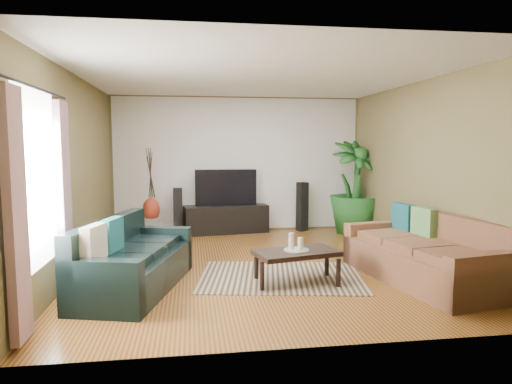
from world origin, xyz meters
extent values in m
plane|color=brown|center=(0.00, 0.00, 0.00)|extent=(5.50, 5.50, 0.00)
plane|color=white|center=(0.00, 0.00, 2.70)|extent=(5.50, 5.50, 0.00)
plane|color=brown|center=(0.00, 2.75, 1.35)|extent=(5.00, 0.00, 5.00)
plane|color=brown|center=(0.00, -2.75, 1.35)|extent=(5.00, 0.00, 5.00)
plane|color=brown|center=(-2.50, 0.00, 1.35)|extent=(0.00, 5.50, 5.50)
plane|color=brown|center=(2.50, 0.00, 1.35)|extent=(0.00, 5.50, 5.50)
plane|color=white|center=(0.00, 2.74, 1.35)|extent=(4.90, 0.00, 4.90)
plane|color=white|center=(-2.48, -1.60, 1.40)|extent=(0.00, 1.80, 1.80)
cube|color=gray|center=(-2.43, -2.35, 1.15)|extent=(0.08, 0.35, 2.20)
cube|color=gray|center=(-2.43, -0.85, 1.15)|extent=(0.08, 0.35, 2.20)
cylinder|color=black|center=(-2.43, -1.60, 2.30)|extent=(0.03, 1.90, 0.03)
cube|color=black|center=(-1.63, -0.89, 0.42)|extent=(1.35, 2.17, 0.85)
cube|color=brown|center=(1.97, -1.07, 0.42)|extent=(1.39, 2.38, 0.85)
cube|color=#A1865F|center=(0.21, -0.65, 0.01)|extent=(2.34, 1.84, 0.01)
cube|color=black|center=(0.35, -0.94, 0.21)|extent=(1.13, 0.79, 0.42)
cylinder|color=gray|center=(0.35, -0.94, 0.43)|extent=(0.32, 0.32, 0.01)
cylinder|color=beige|center=(0.29, -0.91, 0.54)|extent=(0.07, 0.07, 0.21)
cylinder|color=beige|center=(0.39, -0.98, 0.51)|extent=(0.07, 0.07, 0.16)
cylinder|color=white|center=(0.42, -0.88, 0.50)|extent=(0.07, 0.07, 0.13)
cube|color=black|center=(-0.27, 2.50, 0.27)|extent=(1.70, 0.71, 0.55)
cube|color=black|center=(-0.27, 2.50, 0.90)|extent=(1.21, 0.07, 0.71)
cube|color=black|center=(-1.21, 2.50, 0.45)|extent=(0.17, 0.19, 0.91)
cube|color=black|center=(1.28, 2.50, 0.49)|extent=(0.23, 0.25, 0.99)
imported|color=#1C541E|center=(2.25, 2.13, 0.92)|extent=(1.26, 1.26, 1.83)
cylinder|color=black|center=(2.25, 2.13, 0.13)|extent=(0.34, 0.34, 0.26)
cube|color=#999996|center=(-1.71, 2.34, 0.18)|extent=(0.45, 0.45, 0.35)
ellipsoid|color=maroon|center=(-1.71, 2.34, 0.52)|extent=(0.32, 0.32, 0.45)
cube|color=#925E2F|center=(-2.25, 0.64, 0.26)|extent=(0.51, 0.51, 0.52)
camera|label=1|loc=(-0.95, -6.43, 1.75)|focal=32.00mm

